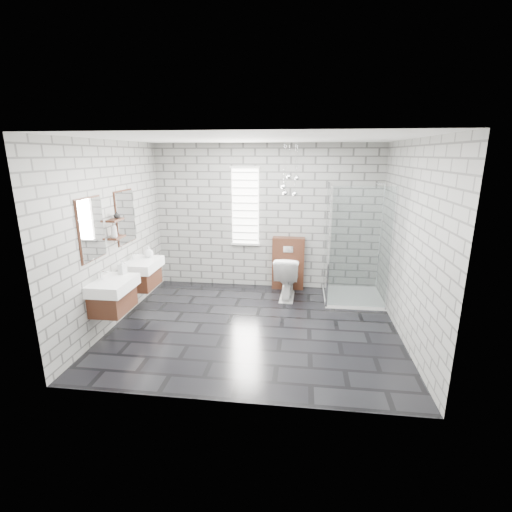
% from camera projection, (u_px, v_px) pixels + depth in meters
% --- Properties ---
extents(floor, '(4.20, 3.60, 0.02)m').
position_uv_depth(floor, '(254.00, 326.00, 5.59)').
color(floor, black).
rests_on(floor, ground).
extents(ceiling, '(4.20, 3.60, 0.02)m').
position_uv_depth(ceiling, '(254.00, 138.00, 4.87)').
color(ceiling, white).
rests_on(ceiling, wall_back).
extents(wall_back, '(4.20, 0.02, 2.70)m').
position_uv_depth(wall_back, '(267.00, 217.00, 6.96)').
color(wall_back, gray).
rests_on(wall_back, floor).
extents(wall_front, '(4.20, 0.02, 2.70)m').
position_uv_depth(wall_front, '(230.00, 280.00, 3.50)').
color(wall_front, gray).
rests_on(wall_front, floor).
extents(wall_left, '(0.02, 3.60, 2.70)m').
position_uv_depth(wall_left, '(113.00, 235.00, 5.48)').
color(wall_left, gray).
rests_on(wall_left, floor).
extents(wall_right, '(0.02, 3.60, 2.70)m').
position_uv_depth(wall_right, '(410.00, 243.00, 4.98)').
color(wall_right, gray).
rests_on(wall_right, floor).
extents(vanity_left, '(0.47, 0.70, 1.57)m').
position_uv_depth(vanity_left, '(110.00, 286.00, 5.06)').
color(vanity_left, '#4B2617').
rests_on(vanity_left, wall_left).
extents(vanity_right, '(0.47, 0.70, 1.57)m').
position_uv_depth(vanity_right, '(141.00, 266.00, 5.99)').
color(vanity_right, '#4B2617').
rests_on(vanity_right, wall_left).
extents(shelf_lower, '(0.14, 0.30, 0.03)m').
position_uv_depth(shelf_lower, '(117.00, 237.00, 5.43)').
color(shelf_lower, '#4B2617').
rests_on(shelf_lower, wall_left).
extents(shelf_upper, '(0.14, 0.30, 0.03)m').
position_uv_depth(shelf_upper, '(115.00, 220.00, 5.37)').
color(shelf_upper, '#4B2617').
rests_on(shelf_upper, wall_left).
extents(window, '(0.56, 0.05, 1.48)m').
position_uv_depth(window, '(245.00, 207.00, 6.93)').
color(window, white).
rests_on(window, wall_back).
extents(cistern_panel, '(0.60, 0.20, 1.00)m').
position_uv_depth(cistern_panel, '(288.00, 263.00, 7.03)').
color(cistern_panel, '#4B2617').
rests_on(cistern_panel, floor).
extents(flush_plate, '(0.18, 0.01, 0.12)m').
position_uv_depth(flush_plate, '(288.00, 249.00, 6.85)').
color(flush_plate, silver).
rests_on(flush_plate, cistern_panel).
extents(shower_enclosure, '(1.00, 1.00, 2.03)m').
position_uv_depth(shower_enclosure, '(349.00, 274.00, 6.41)').
color(shower_enclosure, white).
rests_on(shower_enclosure, floor).
extents(pendant_cluster, '(0.30, 0.23, 0.90)m').
position_uv_depth(pendant_cluster, '(290.00, 185.00, 6.32)').
color(pendant_cluster, silver).
rests_on(pendant_cluster, ceiling).
extents(toilet, '(0.46, 0.77, 0.77)m').
position_uv_depth(toilet, '(287.00, 277.00, 6.60)').
color(toilet, white).
rests_on(toilet, floor).
extents(soap_bottle_a, '(0.12, 0.12, 0.21)m').
position_uv_depth(soap_bottle_a, '(122.00, 267.00, 5.26)').
color(soap_bottle_a, '#B2B2B2').
rests_on(soap_bottle_a, vanity_left).
extents(soap_bottle_b, '(0.19, 0.19, 0.19)m').
position_uv_depth(soap_bottle_b, '(148.00, 252.00, 6.11)').
color(soap_bottle_b, '#B2B2B2').
rests_on(soap_bottle_b, vanity_right).
extents(soap_bottle_c, '(0.11, 0.12, 0.23)m').
position_uv_depth(soap_bottle_c, '(114.00, 230.00, 5.32)').
color(soap_bottle_c, '#B2B2B2').
rests_on(soap_bottle_c, shelf_lower).
extents(vase, '(0.11, 0.11, 0.10)m').
position_uv_depth(vase, '(117.00, 215.00, 5.39)').
color(vase, '#B2B2B2').
rests_on(vase, shelf_upper).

